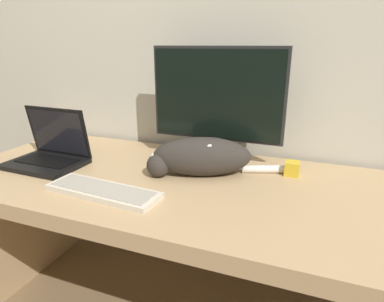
{
  "coord_description": "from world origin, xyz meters",
  "views": [
    {
      "loc": [
        0.52,
        -0.67,
        1.24
      ],
      "look_at": [
        0.13,
        0.36,
        0.87
      ],
      "focal_mm": 30.0,
      "sensor_mm": 36.0,
      "label": 1
    }
  ],
  "objects": [
    {
      "name": "monitor",
      "position": [
        0.13,
        0.66,
        1.0
      ],
      "size": [
        0.59,
        0.22,
        0.5
      ],
      "color": "#282828",
      "rests_on": "desk"
    },
    {
      "name": "cat",
      "position": [
        0.12,
        0.47,
        0.81
      ],
      "size": [
        0.53,
        0.29,
        0.16
      ],
      "rotation": [
        0.0,
        0.0,
        0.34
      ],
      "color": "#332D28",
      "rests_on": "desk"
    },
    {
      "name": "external_keyboard",
      "position": [
        -0.15,
        0.18,
        0.74
      ],
      "size": [
        0.44,
        0.16,
        0.02
      ],
      "rotation": [
        0.0,
        0.0,
        -0.07
      ],
      "color": "beige",
      "rests_on": "desk"
    },
    {
      "name": "laptop",
      "position": [
        -0.55,
        0.36,
        0.78
      ],
      "size": [
        0.33,
        0.24,
        0.24
      ],
      "rotation": [
        0.0,
        0.0,
        -0.03
      ],
      "color": "black",
      "rests_on": "desk"
    },
    {
      "name": "desk",
      "position": [
        0.0,
        0.4,
        0.6
      ],
      "size": [
        1.78,
        0.8,
        0.73
      ],
      "color": "tan",
      "rests_on": "ground_plane"
    },
    {
      "name": "wall_back",
      "position": [
        0.0,
        0.86,
        1.3
      ],
      "size": [
        6.4,
        0.06,
        2.6
      ],
      "color": "beige",
      "rests_on": "ground_plane"
    },
    {
      "name": "small_toy",
      "position": [
        0.47,
        0.6,
        0.76
      ],
      "size": [
        0.06,
        0.06,
        0.06
      ],
      "color": "gold",
      "rests_on": "desk"
    }
  ]
}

